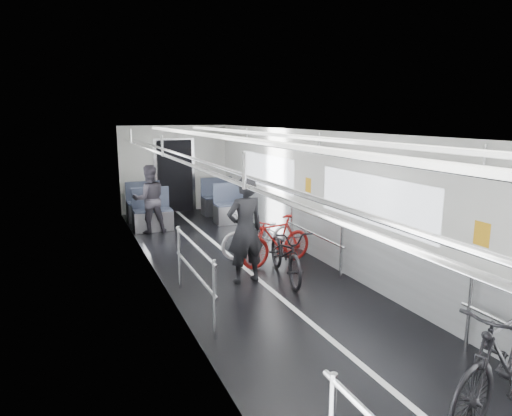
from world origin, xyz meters
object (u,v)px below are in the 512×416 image
(bike_aisle, at_px, (286,252))
(person_seated, at_px, (149,199))
(bike_right_near, at_px, (506,358))
(person_standing, at_px, (245,230))
(bike_right_mid, at_px, (261,234))
(bike_right_far, at_px, (277,241))

(bike_aisle, bearing_deg, person_seated, 121.43)
(bike_right_near, height_order, person_standing, person_standing)
(bike_right_mid, relative_size, bike_right_far, 1.08)
(person_seated, bearing_deg, bike_right_far, 115.68)
(bike_right_mid, bearing_deg, person_standing, -38.85)
(person_standing, xyz_separation_m, person_seated, (-0.86, 3.83, -0.08))
(bike_right_mid, xyz_separation_m, bike_right_far, (0.06, -0.60, 0.02))
(person_seated, bearing_deg, bike_aisle, 109.62)
(bike_right_mid, relative_size, person_standing, 0.94)
(bike_right_near, bearing_deg, bike_aisle, 168.16)
(bike_right_near, bearing_deg, person_standing, 177.60)
(person_standing, height_order, person_seated, person_standing)
(bike_right_near, xyz_separation_m, person_seated, (-1.77, 7.86, 0.23))
(bike_right_far, height_order, bike_aisle, bike_right_far)
(person_seated, bearing_deg, bike_right_mid, 119.85)
(bike_right_near, distance_m, person_standing, 4.14)
(person_standing, distance_m, person_seated, 3.92)
(bike_right_far, height_order, person_seated, person_seated)
(bike_right_mid, distance_m, person_standing, 1.48)
(bike_right_mid, xyz_separation_m, person_seated, (-1.63, 2.65, 0.36))
(bike_right_mid, height_order, bike_aisle, bike_aisle)
(bike_right_near, height_order, bike_aisle, bike_right_near)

